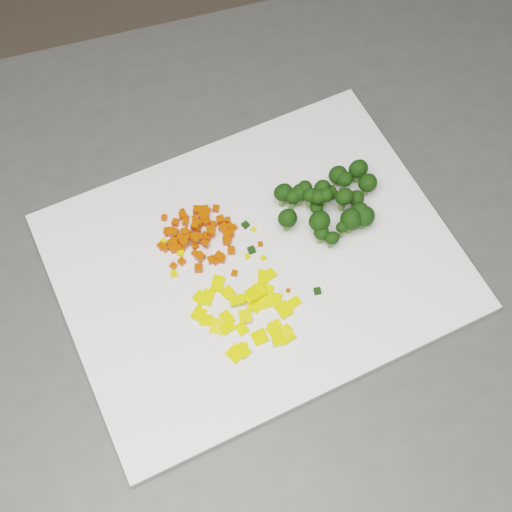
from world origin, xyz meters
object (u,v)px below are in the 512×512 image
object	(u,v)px
broccoli_pile	(323,191)
carrot_pile	(197,233)
cutting_board	(256,262)
counter_block	(250,360)
pepper_pile	(247,305)

from	to	relation	value
broccoli_pile	carrot_pile	bearing A→B (deg)	178.54
cutting_board	carrot_pile	size ratio (longest dim) A/B	4.50
counter_block	cutting_board	xyz separation A→B (m)	(-0.00, -0.03, 0.46)
counter_block	pepper_pile	bearing A→B (deg)	-109.94
counter_block	pepper_pile	distance (m)	0.48
counter_block	cutting_board	distance (m)	0.46
cutting_board	broccoli_pile	world-z (taller)	broccoli_pile
counter_block	carrot_pile	bearing A→B (deg)	163.62
counter_block	pepper_pile	world-z (taller)	pepper_pile
pepper_pile	cutting_board	bearing A→B (deg)	60.90
cutting_board	carrot_pile	xyz separation A→B (m)	(-0.06, 0.05, 0.02)
counter_block	carrot_pile	size ratio (longest dim) A/B	10.71
counter_block	cutting_board	world-z (taller)	cutting_board
cutting_board	carrot_pile	distance (m)	0.08
cutting_board	pepper_pile	xyz separation A→B (m)	(-0.03, -0.05, 0.01)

